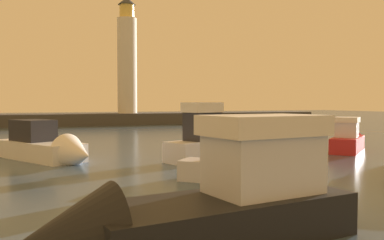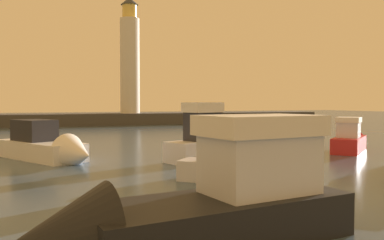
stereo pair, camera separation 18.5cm
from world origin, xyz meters
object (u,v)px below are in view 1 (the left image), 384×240
at_px(motorboat_1, 217,142).
at_px(motorboat_2, 195,207).
at_px(motorboat_3, 49,148).
at_px(lighthouse, 127,59).
at_px(motorboat_4, 250,169).
at_px(motorboat_0, 349,140).

height_order(motorboat_1, motorboat_2, motorboat_1).
height_order(motorboat_1, motorboat_3, motorboat_1).
bearing_deg(motorboat_3, lighthouse, 69.94).
relative_size(motorboat_1, motorboat_2, 0.84).
bearing_deg(lighthouse, motorboat_1, -96.23).
height_order(motorboat_1, motorboat_4, motorboat_1).
distance_m(lighthouse, motorboat_4, 46.78).
bearing_deg(motorboat_2, motorboat_3, 97.36).
bearing_deg(motorboat_0, motorboat_2, -141.31).
relative_size(motorboat_0, motorboat_3, 0.69).
bearing_deg(motorboat_0, lighthouse, 98.56).
height_order(motorboat_3, motorboat_4, motorboat_3).
height_order(motorboat_0, motorboat_1, motorboat_1).
bearing_deg(motorboat_4, motorboat_1, 74.92).
relative_size(lighthouse, motorboat_1, 2.46).
bearing_deg(motorboat_2, motorboat_0, 38.69).
bearing_deg(motorboat_2, motorboat_1, 62.41).
distance_m(motorboat_0, motorboat_4, 13.93).
bearing_deg(motorboat_4, motorboat_0, 31.91).
distance_m(motorboat_2, motorboat_4, 7.80).
relative_size(lighthouse, motorboat_0, 3.09).
xyz_separation_m(motorboat_2, motorboat_3, (-2.05, 15.85, -0.19)).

